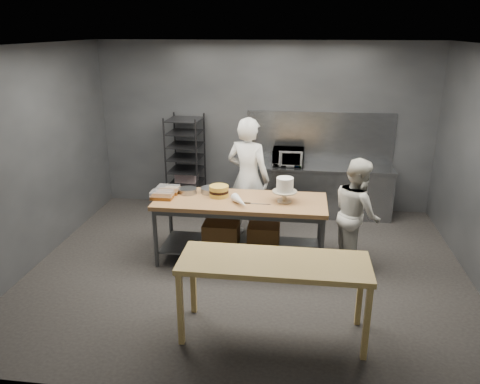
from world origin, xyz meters
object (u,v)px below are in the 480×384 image
object	(u,v)px
microwave	(288,157)
near_counter	(274,268)
speed_rack	(186,165)
frosted_cake_stand	(285,187)
work_table	(240,222)
chef_right	(357,213)
chef_behind	(248,178)
layer_cake	(219,191)

from	to	relation	value
microwave	near_counter	bearing A→B (deg)	-90.34
speed_rack	frosted_cake_stand	world-z (taller)	speed_rack
near_counter	frosted_cake_stand	size ratio (longest dim) A/B	5.77
work_table	speed_rack	xyz separation A→B (m)	(-1.22, 1.81, 0.28)
chef_right	microwave	bearing A→B (deg)	14.12
chef_right	microwave	world-z (taller)	chef_right
chef_behind	frosted_cake_stand	distance (m)	1.04
speed_rack	frosted_cake_stand	bearing A→B (deg)	-44.71
chef_right	frosted_cake_stand	distance (m)	1.06
speed_rack	near_counter	bearing A→B (deg)	-62.93
near_counter	frosted_cake_stand	bearing A→B (deg)	88.82
speed_rack	microwave	xyz separation A→B (m)	(1.83, 0.08, 0.19)
microwave	frosted_cake_stand	world-z (taller)	frosted_cake_stand
speed_rack	chef_right	xyz separation A→B (m)	(2.84, -1.79, -0.07)
near_counter	speed_rack	distance (m)	3.97
chef_behind	frosted_cake_stand	xyz separation A→B (m)	(0.60, -0.83, 0.17)
work_table	speed_rack	size ratio (longest dim) A/B	1.37
microwave	chef_behind	bearing A→B (deg)	-118.66
work_table	frosted_cake_stand	bearing A→B (deg)	-1.27
frosted_cake_stand	near_counter	bearing A→B (deg)	-91.18
work_table	chef_right	xyz separation A→B (m)	(1.62, 0.02, 0.21)
microwave	speed_rack	bearing A→B (deg)	-177.49
frosted_cake_stand	layer_cake	xyz separation A→B (m)	(-0.93, 0.09, -0.14)
work_table	microwave	xyz separation A→B (m)	(0.61, 1.89, 0.48)
microwave	chef_right	bearing A→B (deg)	-61.65
frosted_cake_stand	work_table	bearing A→B (deg)	178.73
microwave	frosted_cake_stand	distance (m)	1.91
chef_behind	layer_cake	world-z (taller)	chef_behind
layer_cake	near_counter	bearing A→B (deg)	-63.52
speed_rack	chef_behind	size ratio (longest dim) A/B	0.90
chef_right	microwave	distance (m)	2.14
near_counter	layer_cake	xyz separation A→B (m)	(-0.90, 1.80, 0.19)
chef_behind	work_table	bearing A→B (deg)	107.90
near_counter	chef_right	world-z (taller)	chef_right
work_table	chef_behind	xyz separation A→B (m)	(0.02, 0.82, 0.40)
chef_behind	layer_cake	distance (m)	0.81
speed_rack	layer_cake	xyz separation A→B (m)	(0.91, -1.73, 0.14)
work_table	chef_right	size ratio (longest dim) A/B	1.53
near_counter	microwave	distance (m)	3.62
speed_rack	chef_behind	bearing A→B (deg)	-38.64
layer_cake	frosted_cake_stand	bearing A→B (deg)	-5.62
chef_right	near_counter	bearing A→B (deg)	135.19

